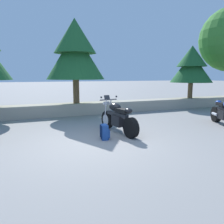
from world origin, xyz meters
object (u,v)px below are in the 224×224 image
object	(u,v)px
pine_tree_mid_right	(192,65)
pine_tree_mid_left	(75,51)
motorcycle_black_centre	(118,118)
rider_backpack	(105,131)

from	to	relation	value
pine_tree_mid_right	pine_tree_mid_left	bearing A→B (deg)	179.36
motorcycle_black_centre	pine_tree_mid_left	bearing A→B (deg)	97.54
pine_tree_mid_right	rider_backpack	bearing A→B (deg)	-147.26
rider_backpack	pine_tree_mid_right	distance (m)	8.37
rider_backpack	pine_tree_mid_left	world-z (taller)	pine_tree_mid_left
pine_tree_mid_left	pine_tree_mid_right	world-z (taller)	pine_tree_mid_left
rider_backpack	pine_tree_mid_left	xyz separation A→B (m)	(0.16, 4.45, 2.74)
motorcycle_black_centre	pine_tree_mid_left	xyz separation A→B (m)	(-0.51, 3.84, 2.50)
rider_backpack	pine_tree_mid_right	xyz separation A→B (m)	(6.80, 4.37, 2.19)
motorcycle_black_centre	pine_tree_mid_left	world-z (taller)	pine_tree_mid_left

